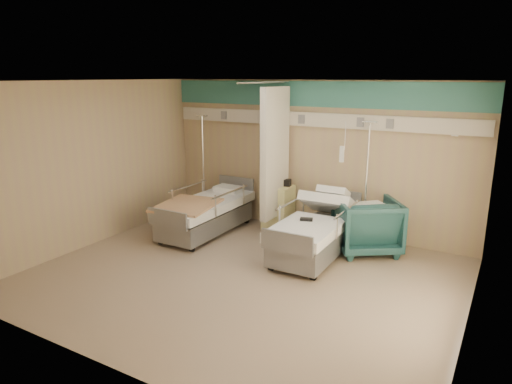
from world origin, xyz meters
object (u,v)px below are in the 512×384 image
(bed_left, at_px, (206,217))
(iv_stand_left, at_px, (204,197))
(iv_stand_right, at_px, (364,219))
(bedside_cabinet, at_px, (278,207))
(visitor_armchair, at_px, (366,225))
(bed_right, at_px, (315,237))

(bed_left, xyz_separation_m, iv_stand_left, (-0.63, 0.82, 0.12))
(iv_stand_right, bearing_deg, bed_left, -160.05)
(bed_left, height_order, bedside_cabinet, bedside_cabinet)
(bedside_cabinet, height_order, visitor_armchair, visitor_armchair)
(bed_right, distance_m, bed_left, 2.20)
(visitor_armchair, xyz_separation_m, iv_stand_right, (-0.16, 0.38, -0.02))
(visitor_armchair, height_order, iv_stand_right, iv_stand_right)
(bedside_cabinet, xyz_separation_m, iv_stand_right, (1.65, 0.08, 0.01))
(bed_left, bearing_deg, iv_stand_left, 127.80)
(bed_right, bearing_deg, visitor_armchair, 42.42)
(visitor_armchair, height_order, iv_stand_left, iv_stand_left)
(bedside_cabinet, distance_m, iv_stand_right, 1.65)
(bedside_cabinet, bearing_deg, bed_right, -38.05)
(bed_right, bearing_deg, bed_left, 180.00)
(bed_right, relative_size, bed_left, 1.00)
(bed_right, relative_size, iv_stand_right, 1.01)
(bed_right, bearing_deg, iv_stand_left, 163.91)
(bed_right, height_order, iv_stand_left, iv_stand_left)
(bed_left, distance_m, visitor_armchair, 2.92)
(visitor_armchair, distance_m, iv_stand_right, 0.41)
(iv_stand_left, bearing_deg, bed_right, -16.09)
(visitor_armchair, bearing_deg, iv_stand_left, -38.18)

